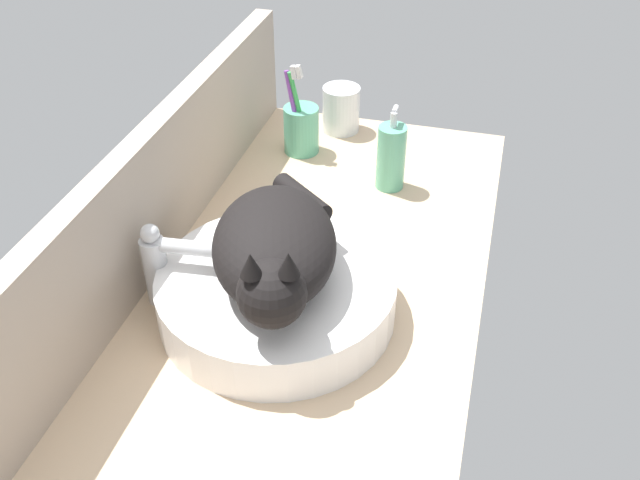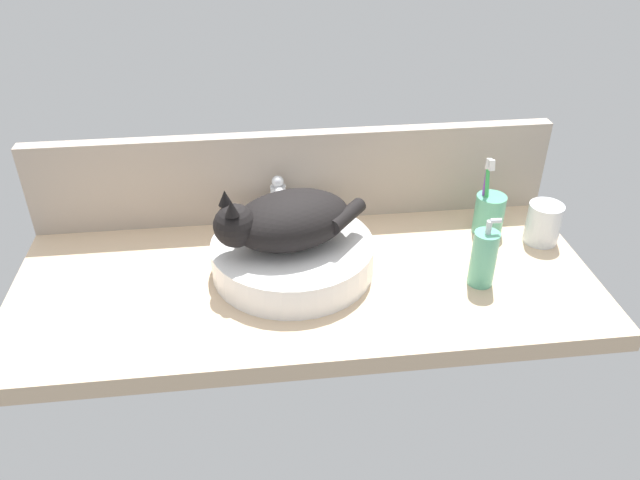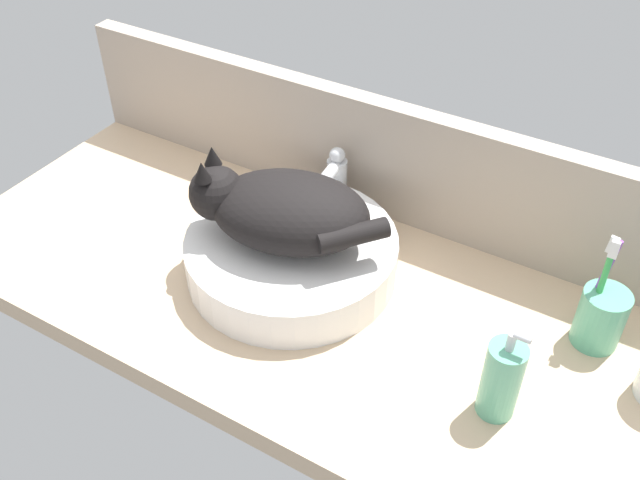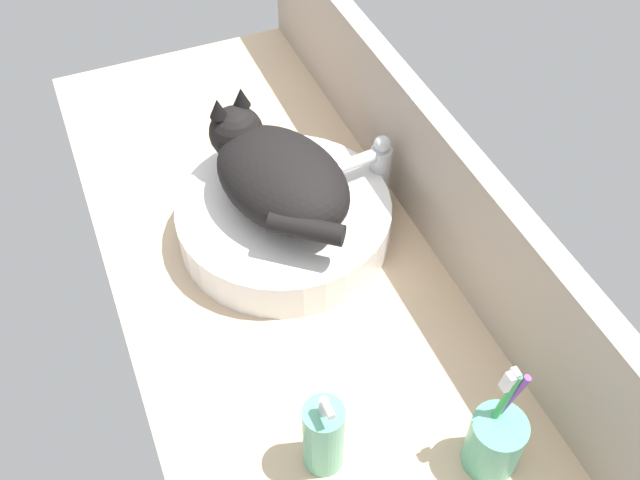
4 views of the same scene
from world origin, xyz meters
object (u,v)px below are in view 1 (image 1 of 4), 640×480
sink_basin (277,294)px  cat (275,249)px  faucet (162,262)px  soap_dispenser (391,157)px  water_glass (341,111)px  toothbrush_cup (301,128)px

sink_basin → cat: 9.36cm
cat → faucet: size_ratio=2.33×
cat → soap_dispenser: (39.68, -8.86, -6.50)cm
faucet → water_glass: faucet is taller
faucet → toothbrush_cup: bearing=-7.8°
cat → faucet: 18.03cm
faucet → water_glass: 60.51cm
soap_dispenser → water_glass: 23.84cm
sink_basin → cat: size_ratio=1.08×
cat → soap_dispenser: bearing=-12.6°
faucet → sink_basin: bearing=-84.4°
sink_basin → soap_dispenser: 39.61cm
soap_dispenser → toothbrush_cup: bearing=67.1°
toothbrush_cup → soap_dispenser: bearing=-112.9°
sink_basin → toothbrush_cup: 47.73cm
cat → soap_dispenser: size_ratio=2.05×
cat → sink_basin: bearing=20.1°
faucet → toothbrush_cup: toothbrush_cup is taller
soap_dispenser → toothbrush_cup: 21.14cm
sink_basin → water_glass: size_ratio=3.64×
sink_basin → faucet: faucet is taller
cat → water_glass: (58.86, 5.16, -8.55)cm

